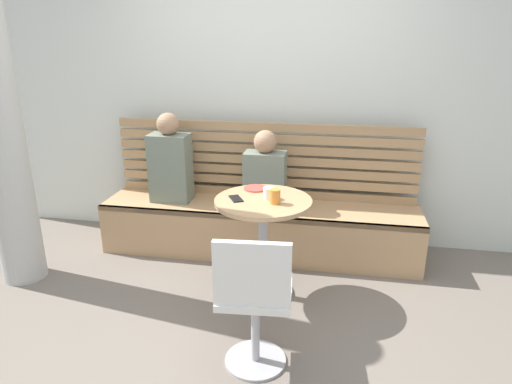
{
  "coord_description": "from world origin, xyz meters",
  "views": [
    {
      "loc": [
        0.63,
        -2.38,
        1.82
      ],
      "look_at": [
        0.07,
        0.66,
        0.75
      ],
      "focal_mm": 32.01,
      "sensor_mm": 36.0,
      "label": 1
    }
  ],
  "objects_px": {
    "cup_glass_short": "(269,193)",
    "phone_on_table": "(236,199)",
    "cup_tumbler_orange": "(275,196)",
    "booth_bench": "(259,229)",
    "cafe_table": "(263,229)",
    "white_chair": "(254,298)",
    "person_adult": "(170,162)",
    "person_child_left": "(265,174)",
    "plate_small": "(255,188)"
  },
  "relations": [
    {
      "from": "white_chair",
      "to": "cup_glass_short",
      "type": "bearing_deg",
      "value": 93.54
    },
    {
      "from": "white_chair",
      "to": "plate_small",
      "type": "relative_size",
      "value": 5.0
    },
    {
      "from": "person_child_left",
      "to": "plate_small",
      "type": "bearing_deg",
      "value": -90.08
    },
    {
      "from": "cafe_table",
      "to": "cup_tumbler_orange",
      "type": "bearing_deg",
      "value": -34.74
    },
    {
      "from": "white_chair",
      "to": "person_adult",
      "type": "bearing_deg",
      "value": 124.34
    },
    {
      "from": "booth_bench",
      "to": "person_adult",
      "type": "xyz_separation_m",
      "value": [
        -0.78,
        0.01,
        0.56
      ]
    },
    {
      "from": "cafe_table",
      "to": "cup_tumbler_orange",
      "type": "height_order",
      "value": "cup_tumbler_orange"
    },
    {
      "from": "person_child_left",
      "to": "plate_small",
      "type": "xyz_separation_m",
      "value": [
        -0.0,
        -0.44,
        0.02
      ]
    },
    {
      "from": "cup_tumbler_orange",
      "to": "phone_on_table",
      "type": "xyz_separation_m",
      "value": [
        -0.28,
        0.04,
        -0.05
      ]
    },
    {
      "from": "person_adult",
      "to": "phone_on_table",
      "type": "height_order",
      "value": "person_adult"
    },
    {
      "from": "person_adult",
      "to": "person_child_left",
      "type": "xyz_separation_m",
      "value": [
        0.83,
        -0.01,
        -0.06
      ]
    },
    {
      "from": "person_child_left",
      "to": "plate_small",
      "type": "distance_m",
      "value": 0.44
    },
    {
      "from": "cup_glass_short",
      "to": "booth_bench",
      "type": "bearing_deg",
      "value": 105.91
    },
    {
      "from": "booth_bench",
      "to": "person_child_left",
      "type": "distance_m",
      "value": 0.51
    },
    {
      "from": "cup_tumbler_orange",
      "to": "booth_bench",
      "type": "bearing_deg",
      "value": 108.14
    },
    {
      "from": "phone_on_table",
      "to": "person_adult",
      "type": "bearing_deg",
      "value": 107.48
    },
    {
      "from": "booth_bench",
      "to": "cup_glass_short",
      "type": "height_order",
      "value": "cup_glass_short"
    },
    {
      "from": "booth_bench",
      "to": "cafe_table",
      "type": "bearing_deg",
      "value": -77.6
    },
    {
      "from": "cafe_table",
      "to": "person_child_left",
      "type": "xyz_separation_m",
      "value": [
        -0.09,
        0.65,
        0.21
      ]
    },
    {
      "from": "phone_on_table",
      "to": "cup_glass_short",
      "type": "bearing_deg",
      "value": -16.38
    },
    {
      "from": "cafe_table",
      "to": "cup_glass_short",
      "type": "relative_size",
      "value": 9.25
    },
    {
      "from": "cafe_table",
      "to": "plate_small",
      "type": "height_order",
      "value": "plate_small"
    },
    {
      "from": "cup_glass_short",
      "to": "plate_small",
      "type": "distance_m",
      "value": 0.23
    },
    {
      "from": "cup_glass_short",
      "to": "cup_tumbler_orange",
      "type": "relative_size",
      "value": 0.8
    },
    {
      "from": "cafe_table",
      "to": "white_chair",
      "type": "xyz_separation_m",
      "value": [
        0.09,
        -0.81,
        -0.05
      ]
    },
    {
      "from": "booth_bench",
      "to": "cup_glass_short",
      "type": "distance_m",
      "value": 0.86
    },
    {
      "from": "person_adult",
      "to": "person_child_left",
      "type": "distance_m",
      "value": 0.83
    },
    {
      "from": "booth_bench",
      "to": "cup_tumbler_orange",
      "type": "relative_size",
      "value": 27.0
    },
    {
      "from": "cup_tumbler_orange",
      "to": "cafe_table",
      "type": "bearing_deg",
      "value": 145.26
    },
    {
      "from": "white_chair",
      "to": "booth_bench",
      "type": "bearing_deg",
      "value": 98.97
    },
    {
      "from": "person_child_left",
      "to": "white_chair",
      "type": "bearing_deg",
      "value": -82.96
    },
    {
      "from": "person_adult",
      "to": "cafe_table",
      "type": "bearing_deg",
      "value": -35.72
    },
    {
      "from": "cup_glass_short",
      "to": "plate_small",
      "type": "relative_size",
      "value": 0.47
    },
    {
      "from": "cafe_table",
      "to": "white_chair",
      "type": "bearing_deg",
      "value": -83.84
    },
    {
      "from": "person_child_left",
      "to": "cup_tumbler_orange",
      "type": "height_order",
      "value": "person_child_left"
    },
    {
      "from": "cup_glass_short",
      "to": "plate_small",
      "type": "bearing_deg",
      "value": 124.99
    },
    {
      "from": "cafe_table",
      "to": "person_child_left",
      "type": "height_order",
      "value": "person_child_left"
    },
    {
      "from": "white_chair",
      "to": "phone_on_table",
      "type": "relative_size",
      "value": 6.07
    },
    {
      "from": "cup_glass_short",
      "to": "phone_on_table",
      "type": "height_order",
      "value": "cup_glass_short"
    },
    {
      "from": "white_chair",
      "to": "person_child_left",
      "type": "bearing_deg",
      "value": 97.04
    },
    {
      "from": "plate_small",
      "to": "phone_on_table",
      "type": "height_order",
      "value": "plate_small"
    },
    {
      "from": "person_adult",
      "to": "cup_glass_short",
      "type": "distance_m",
      "value": 1.15
    },
    {
      "from": "cafe_table",
      "to": "white_chair",
      "type": "distance_m",
      "value": 0.82
    },
    {
      "from": "person_child_left",
      "to": "phone_on_table",
      "type": "distance_m",
      "value": 0.69
    },
    {
      "from": "white_chair",
      "to": "cup_tumbler_orange",
      "type": "relative_size",
      "value": 8.5
    },
    {
      "from": "booth_bench",
      "to": "person_child_left",
      "type": "height_order",
      "value": "person_child_left"
    },
    {
      "from": "white_chair",
      "to": "person_child_left",
      "type": "distance_m",
      "value": 1.5
    },
    {
      "from": "cafe_table",
      "to": "person_child_left",
      "type": "bearing_deg",
      "value": 98.14
    },
    {
      "from": "white_chair",
      "to": "cup_tumbler_orange",
      "type": "bearing_deg",
      "value": 89.74
    },
    {
      "from": "booth_bench",
      "to": "phone_on_table",
      "type": "height_order",
      "value": "phone_on_table"
    }
  ]
}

